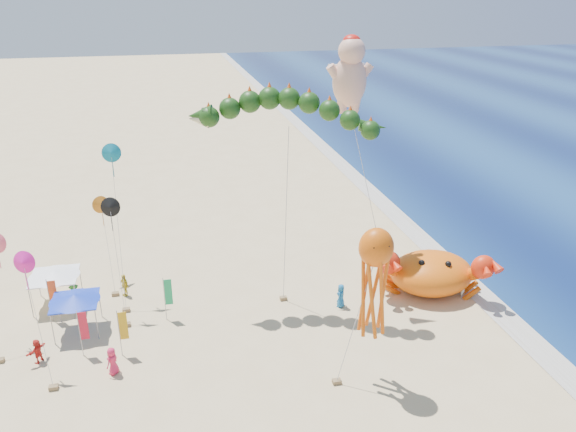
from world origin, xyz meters
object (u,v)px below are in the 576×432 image
object	(u,v)px
crab_inflatable	(432,272)
cherub_kite	(350,72)
canopy_blue	(74,298)
octopus_kite	(374,274)
canopy_white	(54,274)
dragon_kite	(286,118)

from	to	relation	value
crab_inflatable	cherub_kite	bearing A→B (deg)	136.13
cherub_kite	canopy_blue	world-z (taller)	cherub_kite
cherub_kite	octopus_kite	xyz separation A→B (m)	(-2.77, -13.30, -8.70)
octopus_kite	canopy_white	distance (m)	22.98
dragon_kite	cherub_kite	world-z (taller)	cherub_kite
cherub_kite	octopus_kite	bearing A→B (deg)	-101.78
crab_inflatable	cherub_kite	world-z (taller)	cherub_kite
cherub_kite	canopy_blue	xyz separation A→B (m)	(-19.70, -4.53, -13.03)
canopy_blue	cherub_kite	bearing A→B (deg)	12.95
dragon_kite	canopy_blue	size ratio (longest dim) A/B	4.59
dragon_kite	canopy_white	xyz separation A→B (m)	(-16.08, 2.77, -10.82)
octopus_kite	canopy_blue	bearing A→B (deg)	152.61
dragon_kite	canopy_white	size ratio (longest dim) A/B	4.22
cherub_kite	canopy_white	bearing A→B (deg)	-178.06
crab_inflatable	octopus_kite	bearing A→B (deg)	-134.16
crab_inflatable	octopus_kite	world-z (taller)	octopus_kite
crab_inflatable	cherub_kite	xyz separation A→B (m)	(-5.25, 5.04, 13.86)
crab_inflatable	dragon_kite	distance (m)	15.88
canopy_blue	canopy_white	distance (m)	4.21
crab_inflatable	dragon_kite	world-z (taller)	dragon_kite
canopy_white	octopus_kite	bearing A→B (deg)	-33.87
cherub_kite	dragon_kite	bearing A→B (deg)	-147.23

